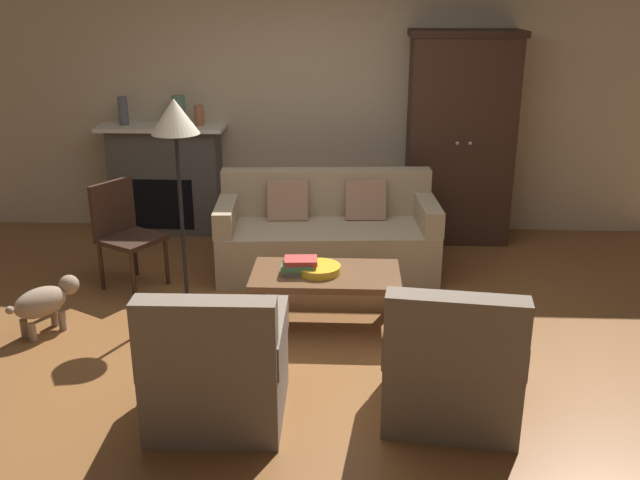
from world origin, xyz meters
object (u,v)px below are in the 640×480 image
(fireplace, at_px, (167,178))
(armchair_near_left, at_px, (217,371))
(couch, at_px, (327,236))
(coffee_table, at_px, (326,279))
(armchair_near_right, at_px, (451,367))
(fruit_bowl, at_px, (319,269))
(mantel_vase_jade, at_px, (179,110))
(dog, at_px, (45,301))
(side_chair_wooden, at_px, (123,228))
(armoire, at_px, (460,138))
(floor_lamp, at_px, (175,129))
(mantel_vase_terracotta, at_px, (199,115))
(mantel_vase_slate, at_px, (123,111))
(book_stack, at_px, (300,266))

(fireplace, relative_size, armchair_near_left, 1.43)
(couch, bearing_deg, coffee_table, -88.46)
(couch, height_order, armchair_near_right, armchair_near_right)
(fireplace, distance_m, fruit_bowl, 2.71)
(mantel_vase_jade, relative_size, dog, 0.60)
(armchair_near_left, distance_m, side_chair_wooden, 2.28)
(armoire, relative_size, floor_lamp, 1.24)
(floor_lamp, bearing_deg, mantel_vase_jade, 102.81)
(mantel_vase_terracotta, bearing_deg, mantel_vase_jade, 180.00)
(couch, xyz_separation_m, mantel_vase_terracotta, (-1.31, 0.99, 0.90))
(armchair_near_right, bearing_deg, coffee_table, 123.54)
(armoire, bearing_deg, mantel_vase_jade, 178.76)
(side_chair_wooden, height_order, floor_lamp, floor_lamp)
(armchair_near_right, relative_size, floor_lamp, 0.53)
(coffee_table, relative_size, mantel_vase_jade, 3.75)
(armoire, distance_m, floor_lamp, 2.97)
(couch, xyz_separation_m, armchair_near_right, (0.81, -2.29, -0.00))
(side_chair_wooden, relative_size, floor_lamp, 0.55)
(mantel_vase_jade, relative_size, armchair_near_left, 0.33)
(mantel_vase_slate, relative_size, dog, 0.57)
(mantel_vase_slate, bearing_deg, armchair_near_right, -48.75)
(coffee_table, bearing_deg, mantel_vase_slate, 134.91)
(coffee_table, bearing_deg, fireplace, 128.98)
(couch, xyz_separation_m, armchair_near_left, (-0.55, -2.39, -0.00))
(mantel_vase_jade, distance_m, mantel_vase_terracotta, 0.21)
(fireplace, distance_m, couch, 1.98)
(dog, bearing_deg, mantel_vase_terracotta, 73.02)
(book_stack, bearing_deg, armchair_near_left, -107.39)
(armoire, height_order, side_chair_wooden, armoire)
(coffee_table, xyz_separation_m, floor_lamp, (-1.12, 0.29, 1.06))
(armchair_near_left, bearing_deg, side_chair_wooden, 120.18)
(mantel_vase_jade, bearing_deg, coffee_table, -53.85)
(dog, bearing_deg, book_stack, 6.22)
(fireplace, bearing_deg, book_stack, -54.56)
(fireplace, distance_m, mantel_vase_jade, 0.72)
(floor_lamp, relative_size, dog, 3.40)
(fruit_bowl, bearing_deg, armchair_near_left, -112.78)
(mantel_vase_jade, height_order, floor_lamp, floor_lamp)
(mantel_vase_terracotta, relative_size, floor_lamp, 0.12)
(book_stack, distance_m, armchair_near_right, 1.52)
(fireplace, height_order, armchair_near_right, fireplace)
(armoire, height_order, mantel_vase_jade, armoire)
(couch, relative_size, armchair_near_right, 2.24)
(armchair_near_left, xyz_separation_m, side_chair_wooden, (-1.14, 1.96, 0.20))
(book_stack, height_order, mantel_vase_jade, mantel_vase_jade)
(couch, relative_size, mantel_vase_jade, 6.72)
(mantel_vase_slate, distance_m, dog, 2.54)
(book_stack, bearing_deg, mantel_vase_slate, 131.86)
(coffee_table, height_order, armchair_near_right, armchair_near_right)
(book_stack, relative_size, side_chair_wooden, 0.29)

